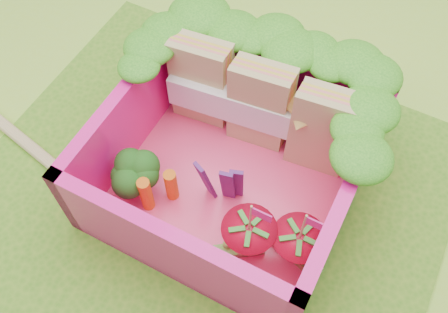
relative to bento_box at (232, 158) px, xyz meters
name	(u,v)px	position (x,y,z in m)	size (l,w,h in m)	color
ground	(193,218)	(-0.10, -0.29, -0.31)	(14.00, 14.00, 0.00)	#ACDD3E
placemat	(192,217)	(-0.10, -0.29, -0.29)	(2.60, 2.60, 0.03)	#509421
bento_floor	(231,180)	(0.00, 0.00, -0.25)	(1.30, 1.30, 0.05)	#FF4178
bento_box	(232,158)	(0.00, 0.00, 0.00)	(1.30, 1.30, 0.55)	#FF158D
lettuce_ruffle	(275,55)	(0.00, 0.48, 0.33)	(1.43, 0.76, 0.11)	#207C16
sandwich_stack	(261,106)	(0.01, 0.34, 0.06)	(1.08, 0.28, 0.58)	tan
broccoli	(133,170)	(-0.45, -0.29, -0.04)	(0.32, 0.32, 0.26)	#589246
carrot_sticks	(158,190)	(-0.29, -0.31, -0.10)	(0.16, 0.18, 0.25)	orange
purple_wedges	(223,183)	(0.02, -0.14, -0.04)	(0.22, 0.10, 0.38)	#4A1B5F
strawberry_left	(248,239)	(0.27, -0.35, -0.08)	(0.27, 0.27, 0.51)	red
strawberry_right	(296,247)	(0.50, -0.27, -0.08)	(0.27, 0.27, 0.51)	red
snap_peas	(264,252)	(0.36, -0.33, -0.20)	(0.60, 0.33, 0.05)	green
chopsticks	(28,145)	(-1.20, -0.35, -0.25)	(2.38, 0.54, 0.05)	#E2C57C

